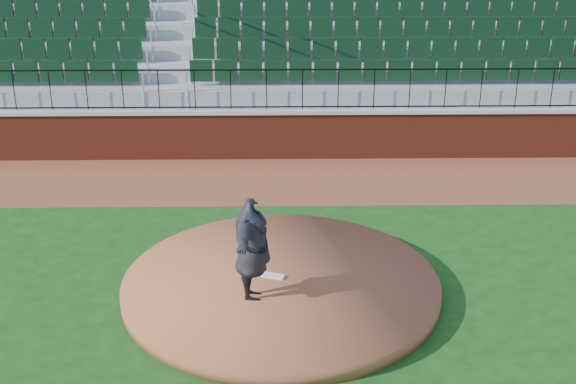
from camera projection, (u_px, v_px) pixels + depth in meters
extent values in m
plane|color=#154112|center=(289.00, 294.00, 13.30)|extent=(90.00, 90.00, 0.00)
cube|color=brown|center=(285.00, 180.00, 18.29)|extent=(34.00, 3.20, 0.01)
cube|color=maroon|center=(285.00, 135.00, 19.54)|extent=(34.00, 0.35, 1.20)
cube|color=#B7B7B7|center=(285.00, 111.00, 19.29)|extent=(34.00, 0.45, 0.10)
cube|color=maroon|center=(282.00, 14.00, 23.82)|extent=(34.00, 0.50, 5.50)
cylinder|color=brown|center=(281.00, 286.00, 13.32)|extent=(5.51, 5.51, 0.25)
cube|color=white|center=(268.00, 275.00, 13.38)|extent=(0.61, 0.33, 0.04)
imported|color=black|center=(252.00, 251.00, 12.38)|extent=(0.65, 2.15, 1.73)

